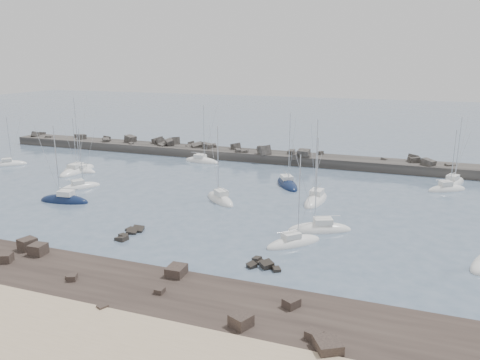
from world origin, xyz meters
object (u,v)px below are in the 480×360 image
at_px(sailboat_7, 293,243).
at_px(sailboat_13, 80,171).
at_px(sailboat_3, 80,187).
at_px(sailboat_4, 202,161).
at_px(sailboat_0, 9,165).
at_px(sailboat_6, 316,200).
at_px(sailboat_5, 220,200).
at_px(sailboat_8, 287,185).
at_px(sailboat_2, 64,201).
at_px(sailboat_12, 447,190).
at_px(sailboat_1, 77,171).
at_px(sailboat_9, 320,230).
at_px(sailboat_14, 453,183).

height_order(sailboat_7, sailboat_13, sailboat_7).
relative_size(sailboat_3, sailboat_4, 0.84).
height_order(sailboat_0, sailboat_6, sailboat_6).
relative_size(sailboat_0, sailboat_5, 0.86).
xyz_separation_m(sailboat_3, sailboat_8, (32.04, 13.75, 0.01)).
xyz_separation_m(sailboat_3, sailboat_7, (39.33, -11.29, 0.00)).
distance_m(sailboat_2, sailboat_12, 60.93).
relative_size(sailboat_1, sailboat_4, 1.18).
bearing_deg(sailboat_3, sailboat_6, 9.31).
xyz_separation_m(sailboat_1, sailboat_2, (10.79, -16.35, 0.02)).
bearing_deg(sailboat_9, sailboat_1, 163.04).
relative_size(sailboat_1, sailboat_12, 1.38).
distance_m(sailboat_3, sailboat_8, 34.86).
relative_size(sailboat_2, sailboat_6, 0.93).
xyz_separation_m(sailboat_2, sailboat_4, (7.86, 32.47, -0.02)).
height_order(sailboat_1, sailboat_13, sailboat_1).
height_order(sailboat_0, sailboat_2, sailboat_2).
bearing_deg(sailboat_0, sailboat_2, -30.52).
distance_m(sailboat_6, sailboat_8, 9.82).
distance_m(sailboat_2, sailboat_13, 19.50).
bearing_deg(sailboat_8, sailboat_1, -173.61).
bearing_deg(sailboat_2, sailboat_5, 21.44).
height_order(sailboat_3, sailboat_5, sailboat_5).
xyz_separation_m(sailboat_12, sailboat_14, (1.20, 4.73, 0.00)).
height_order(sailboat_0, sailboat_14, sailboat_14).
height_order(sailboat_1, sailboat_7, sailboat_1).
distance_m(sailboat_13, sailboat_14, 67.98).
bearing_deg(sailboat_7, sailboat_9, 69.55).
relative_size(sailboat_5, sailboat_12, 1.14).
bearing_deg(sailboat_12, sailboat_2, -153.93).
bearing_deg(sailboat_3, sailboat_0, 159.77).
bearing_deg(sailboat_14, sailboat_5, -146.02).
distance_m(sailboat_4, sailboat_9, 43.81).
xyz_separation_m(sailboat_1, sailboat_4, (18.65, 16.12, -0.00)).
bearing_deg(sailboat_13, sailboat_1, -159.20).
bearing_deg(sailboat_0, sailboat_13, 0.95).
height_order(sailboat_1, sailboat_9, sailboat_1).
xyz_separation_m(sailboat_4, sailboat_6, (27.83, -19.08, 0.01)).
distance_m(sailboat_0, sailboat_12, 82.93).
height_order(sailboat_2, sailboat_9, sailboat_9).
xyz_separation_m(sailboat_6, sailboat_14, (20.23, 18.12, -0.00)).
height_order(sailboat_3, sailboat_8, sailboat_8).
distance_m(sailboat_8, sailboat_14, 28.70).
height_order(sailboat_3, sailboat_14, sailboat_14).
height_order(sailboat_4, sailboat_8, sailboat_8).
height_order(sailboat_6, sailboat_9, sailboat_6).
bearing_deg(sailboat_2, sailboat_13, 122.15).
height_order(sailboat_5, sailboat_7, sailboat_5).
bearing_deg(sailboat_8, sailboat_0, -175.35).
distance_m(sailboat_6, sailboat_9, 12.47).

